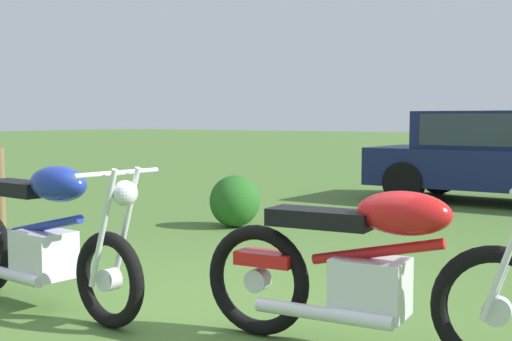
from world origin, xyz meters
TOP-DOWN VIEW (x-y plane):
  - ground_plane at (0.00, 0.00)m, footprint 120.00×120.00m
  - motorcycle_blue at (-1.07, -0.40)m, footprint 2.04×0.64m
  - motorcycle_red at (1.17, 0.03)m, footprint 2.05×0.67m
  - car_navy at (0.03, 7.33)m, footprint 4.09×1.86m
  - fence_post_wooden at (-3.62, 1.03)m, footprint 0.10×0.10m
  - shrub_low at (-2.05, 3.17)m, footprint 0.61×0.62m

SIDE VIEW (x-z plane):
  - ground_plane at x=0.00m, z-range 0.00..0.00m
  - shrub_low at x=-2.05m, z-range 0.00..0.63m
  - motorcycle_red at x=1.17m, z-range -0.03..0.99m
  - motorcycle_blue at x=-1.07m, z-range -0.01..1.00m
  - fence_post_wooden at x=-3.62m, z-range 0.00..1.00m
  - car_navy at x=0.03m, z-range 0.08..1.51m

